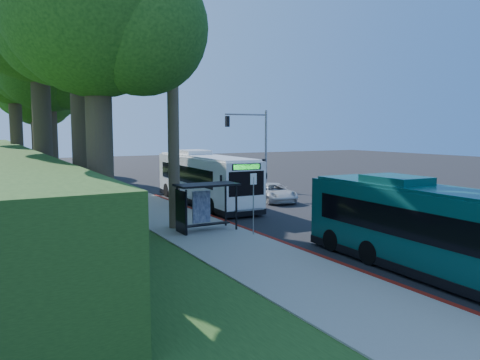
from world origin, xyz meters
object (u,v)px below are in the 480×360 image
teal_bus (432,229)px  pickup (274,192)px  bus_shelter (201,198)px  white_bus (204,178)px

teal_bus → pickup: bearing=77.1°
bus_shelter → white_bus: 9.62m
white_bus → bus_shelter: bearing=-113.9°
bus_shelter → pickup: size_ratio=0.67×
teal_bus → pickup: teal_bus is taller
teal_bus → pickup: size_ratio=2.46×
bus_shelter → teal_bus: size_ratio=0.27×
bus_shelter → teal_bus: 11.46m
bus_shelter → teal_bus: bearing=-67.2°
bus_shelter → pickup: 11.59m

